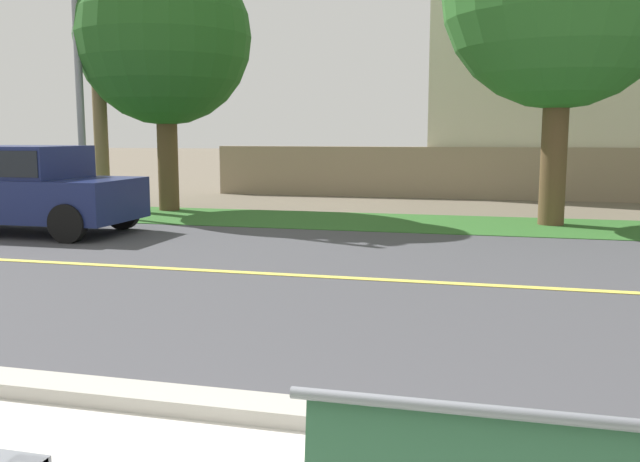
# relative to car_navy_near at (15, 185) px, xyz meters

# --- Properties ---
(ground_plane) EXTENTS (140.00, 140.00, 0.00)m
(ground_plane) POSITION_rel_car_navy_near_xyz_m (7.06, -0.90, -0.85)
(ground_plane) COLOR #665B4C
(curb_edge) EXTENTS (44.00, 0.30, 0.11)m
(curb_edge) POSITION_rel_car_navy_near_xyz_m (7.06, -6.55, -0.80)
(curb_edge) COLOR #ADA89E
(curb_edge) RESTS_ON ground_plane
(street_asphalt) EXTENTS (52.00, 8.00, 0.01)m
(street_asphalt) POSITION_rel_car_navy_near_xyz_m (7.06, -2.40, -0.85)
(street_asphalt) COLOR #424247
(street_asphalt) RESTS_ON ground_plane
(road_centre_line) EXTENTS (48.00, 0.14, 0.01)m
(road_centre_line) POSITION_rel_car_navy_near_xyz_m (7.06, -2.40, -0.84)
(road_centre_line) COLOR #E0CC4C
(road_centre_line) RESTS_ON ground_plane
(far_verge_grass) EXTENTS (48.00, 2.80, 0.02)m
(far_verge_grass) POSITION_rel_car_navy_near_xyz_m (7.06, 3.00, -0.85)
(far_verge_grass) COLOR #2D6026
(far_verge_grass) RESTS_ON ground_plane
(car_navy_near) EXTENTS (4.30, 1.86, 1.54)m
(car_navy_near) POSITION_rel_car_navy_near_xyz_m (0.00, 0.00, 0.00)
(car_navy_near) COLOR navy
(car_navy_near) RESTS_ON ground_plane
(streetlamp) EXTENTS (0.24, 2.10, 7.61)m
(streetlamp) POSITION_rel_car_navy_near_xyz_m (-0.33, 2.79, 3.47)
(streetlamp) COLOR gray
(streetlamp) RESTS_ON ground_plane
(shade_tree_far_left) EXTENTS (3.88, 3.88, 6.41)m
(shade_tree_far_left) POSITION_rel_car_navy_near_xyz_m (1.14, 3.82, 3.31)
(shade_tree_far_left) COLOR brown
(shade_tree_far_left) RESTS_ON ground_plane
(garden_wall) EXTENTS (13.00, 0.36, 1.40)m
(garden_wall) POSITION_rel_car_navy_near_xyz_m (6.90, 8.59, -0.15)
(garden_wall) COLOR gray
(garden_wall) RESTS_ON ground_plane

